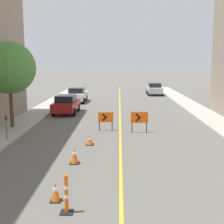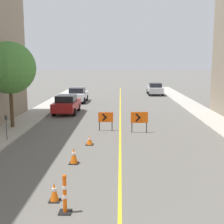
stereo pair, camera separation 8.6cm
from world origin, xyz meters
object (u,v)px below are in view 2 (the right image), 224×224
Objects in this scene: traffic_cone_third at (74,156)px; parked_car_curb_far at (155,89)px; delineator_post_front at (65,196)px; traffic_cone_fourth at (89,140)px; parked_car_curb_mid at (78,95)px; parking_meter_near_curb at (6,122)px; parked_car_curb_near at (67,104)px; arrow_barricade_primary at (106,118)px; street_tree_left_near at (9,68)px; traffic_cone_second at (54,192)px; arrow_barricade_secondary at (139,118)px.

parked_car_curb_far reaches higher than traffic_cone_third.
delineator_post_front is 0.28× the size of parked_car_curb_far.
parked_car_curb_far is (6.24, 25.11, 0.55)m from traffic_cone_fourth.
parked_car_curb_mid is 17.13m from parking_meter_near_curb.
arrow_barricade_primary is at bearing -59.61° from parked_car_curb_near.
arrow_barricade_primary is 0.22× the size of street_tree_left_near.
parked_car_curb_mid and parked_car_curb_far have the same top height.
traffic_cone_third is 1.44× the size of traffic_cone_fourth.
traffic_cone_fourth is at bearing 86.17° from traffic_cone_second.
street_tree_left_near is (-5.07, 10.76, 3.70)m from traffic_cone_second.
traffic_cone_third is 0.13× the size of street_tree_left_near.
traffic_cone_second is 0.52× the size of arrow_barricade_primary.
parked_car_curb_far is (9.26, 7.56, 0.00)m from parked_car_curb_mid.
arrow_barricade_primary is 7.02m from street_tree_left_near.
traffic_cone_fourth is (0.46, 6.85, -0.07)m from traffic_cone_second.
arrow_barricade_primary is 2.18m from arrow_barricade_secondary.
parked_car_curb_far reaches higher than parking_meter_near_curb.
traffic_cone_second is 24.55m from parked_car_curb_mid.
traffic_cone_third is 13.48m from parked_car_curb_near.
traffic_cone_second is at bearing -82.86° from parked_car_curb_mid.
delineator_post_front is 33.31m from parked_car_curb_far.
traffic_cone_third is (0.08, 3.73, 0.05)m from traffic_cone_second.
arrow_barricade_secondary is at bearing 75.04° from delineator_post_front.
parked_car_curb_mid is at bearing 92.09° from parked_car_curb_near.
delineator_post_front reaches higher than traffic_cone_fourth.
arrow_barricade_primary is at bearing 80.50° from traffic_cone_third.
arrow_barricade_secondary is at bearing -13.45° from arrow_barricade_primary.
traffic_cone_third is 5.67m from parking_meter_near_curb.
parked_car_curb_mid reaches higher than traffic_cone_third.
parked_car_curb_mid is at bearing 109.94° from arrow_barricade_secondary.
parked_car_curb_near reaches higher than traffic_cone_fourth.
parked_car_curb_far is (6.22, 32.73, 0.28)m from delineator_post_front.
traffic_cone_third reaches higher than traffic_cone_fourth.
parked_car_curb_far reaches higher than arrow_barricade_primary.
street_tree_left_near reaches higher than delineator_post_front.
traffic_cone_fourth is 0.36× the size of parking_meter_near_curb.
delineator_post_front is at bearing -100.59° from parked_car_curb_far.
arrow_barricade_secondary is 8.98m from street_tree_left_near.
delineator_post_front is (0.48, -0.76, 0.21)m from traffic_cone_second.
parked_car_curb_near reaches higher than traffic_cone_second.
arrow_barricade_secondary is 22.43m from parked_car_curb_far.
parked_car_curb_far reaches higher than delineator_post_front.
traffic_cone_third is 0.60× the size of arrow_barricade_primary.
parked_car_curb_near and parked_car_curb_far have the same top height.
parking_meter_near_curb is 4.55m from street_tree_left_near.
parked_car_curb_mid is 11.95m from parked_car_curb_far.
parked_car_curb_mid reaches higher than traffic_cone_fourth.
parking_meter_near_curb reaches higher than traffic_cone_fourth.
parking_meter_near_curb is at bearing 139.77° from traffic_cone_third.
parked_car_curb_mid is 3.08× the size of parking_meter_near_curb.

